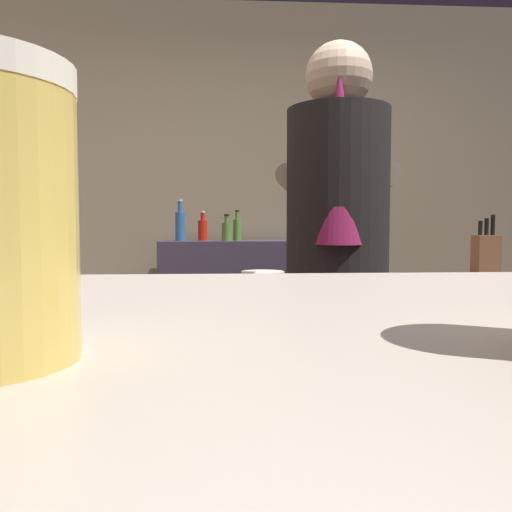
% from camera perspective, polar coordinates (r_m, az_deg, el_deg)
% --- Properties ---
extents(wall_back, '(5.20, 0.10, 2.70)m').
position_cam_1_polar(wall_back, '(3.61, 0.19, 6.67)').
color(wall_back, gray).
rests_on(wall_back, ground).
extents(prep_counter, '(2.10, 0.60, 0.91)m').
position_cam_1_polar(prep_counter, '(2.29, 11.71, -14.28)').
color(prep_counter, '#493A33').
rests_on(prep_counter, ground).
extents(back_shelf, '(0.93, 0.36, 1.05)m').
position_cam_1_polar(back_shelf, '(3.38, -2.83, -7.17)').
color(back_shelf, '#3B3344').
rests_on(back_shelf, ground).
extents(bartender, '(0.47, 0.54, 1.75)m').
position_cam_1_polar(bartender, '(1.70, 9.19, -1.06)').
color(bartender, '#30313F').
rests_on(bartender, ground).
extents(knife_block, '(0.10, 0.08, 0.29)m').
position_cam_1_polar(knife_block, '(2.41, 24.68, -0.06)').
color(knife_block, brown).
rests_on(knife_block, prep_counter).
extents(mixing_bowl, '(0.18, 0.18, 0.05)m').
position_cam_1_polar(mixing_bowl, '(2.10, 0.77, -2.44)').
color(mixing_bowl, silver).
rests_on(mixing_bowl, prep_counter).
extents(chefs_knife, '(0.24, 0.10, 0.01)m').
position_cam_1_polar(chefs_knife, '(2.17, 14.07, -2.92)').
color(chefs_knife, silver).
rests_on(chefs_knife, prep_counter).
extents(bottle_hot_sauce, '(0.06, 0.06, 0.17)m').
position_cam_1_polar(bottle_hot_sauce, '(3.26, -3.36, 2.90)').
color(bottle_hot_sauce, '#4B7B2C').
rests_on(bottle_hot_sauce, back_shelf).
extents(bottle_soy, '(0.05, 0.05, 0.20)m').
position_cam_1_polar(bottle_soy, '(3.33, -2.16, 3.12)').
color(bottle_soy, '#4A802C').
rests_on(bottle_soy, back_shelf).
extents(bottle_olive_oil, '(0.06, 0.06, 0.27)m').
position_cam_1_polar(bottle_olive_oil, '(3.32, -8.63, 3.53)').
color(bottle_olive_oil, '#2B5C96').
rests_on(bottle_olive_oil, back_shelf).
extents(bottle_vinegar, '(0.06, 0.06, 0.20)m').
position_cam_1_polar(bottle_vinegar, '(3.34, -6.09, 3.06)').
color(bottle_vinegar, red).
rests_on(bottle_vinegar, back_shelf).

